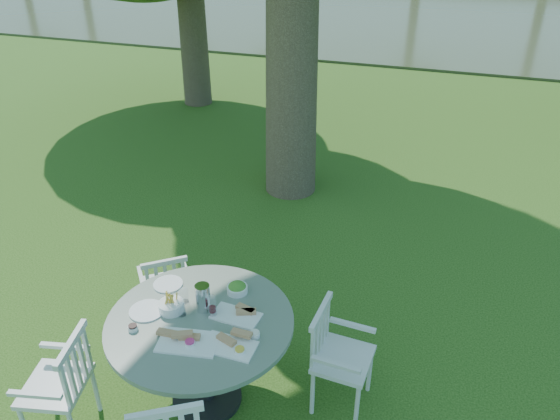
{
  "coord_description": "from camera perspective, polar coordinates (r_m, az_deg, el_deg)",
  "views": [
    {
      "loc": [
        1.49,
        -4.28,
        3.55
      ],
      "look_at": [
        0.0,
        0.2,
        0.85
      ],
      "focal_mm": 35.0,
      "sensor_mm": 36.0,
      "label": 1
    }
  ],
  "objects": [
    {
      "name": "tableware",
      "position": [
        4.17,
        -8.6,
        -10.35
      ],
      "size": [
        1.06,
        0.88,
        0.22
      ],
      "color": "white",
      "rests_on": "table"
    },
    {
      "name": "table",
      "position": [
        4.26,
        -8.21,
        -12.93
      ],
      "size": [
        1.4,
        1.4,
        0.84
      ],
      "color": "black",
      "rests_on": "ground"
    },
    {
      "name": "chair_ne",
      "position": [
        4.36,
        5.53,
        -14.34
      ],
      "size": [
        0.45,
        0.48,
        0.9
      ],
      "rotation": [
        0.0,
        0.0,
        -4.78
      ],
      "color": "silver",
      "rests_on": "ground"
    },
    {
      "name": "chair_sw",
      "position": [
        4.39,
        -21.5,
        -16.19
      ],
      "size": [
        0.52,
        0.55,
        0.91
      ],
      "rotation": [
        0.0,
        0.0,
        -1.35
      ],
      "color": "silver",
      "rests_on": "ground"
    },
    {
      "name": "chair_nw",
      "position": [
        5.15,
        -11.83,
        -7.68
      ],
      "size": [
        0.56,
        0.55,
        0.81
      ],
      "rotation": [
        0.0,
        0.0,
        -2.47
      ],
      "color": "silver",
      "rests_on": "ground"
    },
    {
      "name": "ground",
      "position": [
        5.75,
        -0.64,
        -8.31
      ],
      "size": [
        140.0,
        140.0,
        0.0
      ],
      "primitive_type": "plane",
      "color": "#193B0C",
      "rests_on": "ground"
    }
  ]
}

